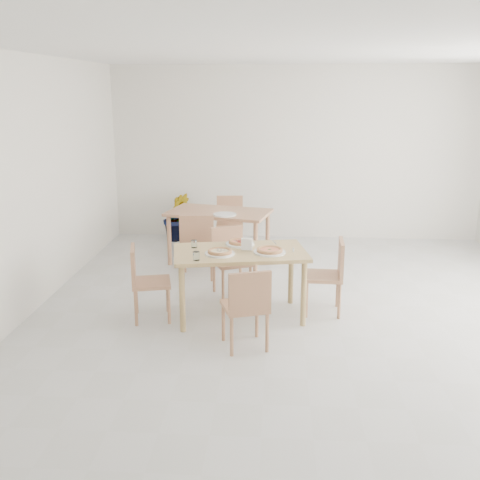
# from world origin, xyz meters

# --- Properties ---
(main_table) EXTENTS (1.52, 1.04, 0.75)m
(main_table) POSITION_xyz_m (-0.68, 0.02, 0.66)
(main_table) COLOR tan
(main_table) RESTS_ON ground
(chair_south) EXTENTS (0.51, 0.51, 0.81)m
(chair_south) POSITION_xyz_m (-0.56, -0.79, 0.47)
(chair_south) COLOR tan
(chair_south) RESTS_ON ground
(chair_north) EXTENTS (0.53, 0.53, 0.81)m
(chair_north) POSITION_xyz_m (-0.85, 0.76, 0.47)
(chair_north) COLOR tan
(chair_north) RESTS_ON ground
(chair_west) EXTENTS (0.48, 0.48, 0.81)m
(chair_west) POSITION_xyz_m (-1.70, -0.12, 0.47)
(chair_west) COLOR tan
(chair_west) RESTS_ON ground
(chair_east) EXTENTS (0.43, 0.43, 0.83)m
(chair_east) POSITION_xyz_m (0.31, 0.21, 0.48)
(chair_east) COLOR tan
(chair_east) RESTS_ON ground
(plate_margherita) EXTENTS (0.34, 0.34, 0.02)m
(plate_margherita) POSITION_xyz_m (-0.36, -0.03, 0.76)
(plate_margherita) COLOR white
(plate_margherita) RESTS_ON main_table
(plate_mushroom) EXTENTS (0.31, 0.31, 0.02)m
(plate_mushroom) POSITION_xyz_m (-0.88, -0.12, 0.76)
(plate_mushroom) COLOR white
(plate_mushroom) RESTS_ON main_table
(plate_pepperoni) EXTENTS (0.32, 0.32, 0.02)m
(plate_pepperoni) POSITION_xyz_m (-0.69, 0.27, 0.76)
(plate_pepperoni) COLOR white
(plate_pepperoni) RESTS_ON main_table
(pizza_margherita) EXTENTS (0.30, 0.30, 0.03)m
(pizza_margherita) POSITION_xyz_m (-0.36, -0.03, 0.78)
(pizza_margherita) COLOR tan
(pizza_margherita) RESTS_ON plate_margherita
(pizza_mushroom) EXTENTS (0.29, 0.29, 0.03)m
(pizza_mushroom) POSITION_xyz_m (-0.88, -0.12, 0.78)
(pizza_mushroom) COLOR tan
(pizza_mushroom) RESTS_ON plate_mushroom
(pizza_pepperoni) EXTENTS (0.33, 0.33, 0.03)m
(pizza_pepperoni) POSITION_xyz_m (-0.69, 0.27, 0.78)
(pizza_pepperoni) COLOR tan
(pizza_pepperoni) RESTS_ON plate_pepperoni
(tumbler_a) EXTENTS (0.07, 0.07, 0.09)m
(tumbler_a) POSITION_xyz_m (-1.09, -0.34, 0.79)
(tumbler_a) COLOR white
(tumbler_a) RESTS_ON main_table
(tumbler_b) EXTENTS (0.06, 0.06, 0.08)m
(tumbler_b) POSITION_xyz_m (-1.18, 0.12, 0.79)
(tumbler_b) COLOR white
(tumbler_b) RESTS_ON main_table
(napkin_holder) EXTENTS (0.13, 0.07, 0.14)m
(napkin_holder) POSITION_xyz_m (-0.61, 0.03, 0.82)
(napkin_holder) COLOR silver
(napkin_holder) RESTS_ON main_table
(fork_a) EXTENTS (0.07, 0.19, 0.01)m
(fork_a) POSITION_xyz_m (-0.32, 0.39, 0.75)
(fork_a) COLOR silver
(fork_a) RESTS_ON main_table
(fork_b) EXTENTS (0.02, 0.17, 0.01)m
(fork_b) POSITION_xyz_m (-0.11, 0.08, 0.75)
(fork_b) COLOR silver
(fork_b) RESTS_ON main_table
(second_table) EXTENTS (1.54, 1.10, 0.75)m
(second_table) POSITION_xyz_m (-1.11, 2.00, 0.66)
(second_table) COLOR tan
(second_table) RESTS_ON ground
(chair_back_s) EXTENTS (0.48, 0.48, 0.88)m
(chair_back_s) POSITION_xyz_m (-1.32, 1.25, 0.51)
(chair_back_s) COLOR tan
(chair_back_s) RESTS_ON ground
(chair_back_n) EXTENTS (0.44, 0.44, 0.82)m
(chair_back_n) POSITION_xyz_m (-1.02, 2.72, 0.47)
(chair_back_n) COLOR tan
(chair_back_n) RESTS_ON ground
(plate_empty) EXTENTS (0.32, 0.32, 0.02)m
(plate_empty) POSITION_xyz_m (-1.00, 1.75, 0.76)
(plate_empty) COLOR white
(plate_empty) RESTS_ON second_table
(potted_plant) EXTENTS (0.53, 0.49, 0.79)m
(potted_plant) POSITION_xyz_m (-1.93, 3.15, 0.40)
(potted_plant) COLOR #2D611D
(potted_plant) RESTS_ON ground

